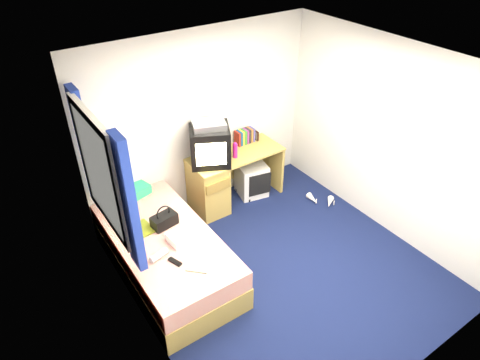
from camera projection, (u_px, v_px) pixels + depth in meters
ground at (279, 268)px, 5.03m from camera, size 3.40×3.40×0.00m
room_shell at (287, 163)px, 4.21m from camera, size 3.40×3.40×3.40m
bed at (166, 254)px, 4.84m from camera, size 1.01×2.00×0.54m
pillow at (126, 193)px, 5.25m from camera, size 0.60×0.46×0.12m
desk at (218, 181)px, 5.81m from camera, size 1.30×0.55×0.75m
storage_cube at (252, 179)px, 6.13m from camera, size 0.46×0.46×0.49m
crt_tv at (210, 145)px, 5.42m from camera, size 0.65×0.64×0.50m
vcr at (209, 125)px, 5.26m from camera, size 0.48×0.41×0.08m
book_row at (245, 136)px, 5.93m from camera, size 0.27×0.13×0.20m
picture_frame at (256, 135)px, 6.02m from camera, size 0.03×0.12×0.14m
pink_water_bottle at (235, 151)px, 5.60m from camera, size 0.06×0.06×0.20m
aerosol_can at (225, 152)px, 5.60m from camera, size 0.06×0.06×0.17m
handbag at (164, 220)px, 4.79m from camera, size 0.31×0.20×0.27m
towel at (182, 236)px, 4.61m from camera, size 0.30×0.26×0.09m
magazine at (142, 229)px, 4.77m from camera, size 0.24×0.30×0.01m
water_bottle at (159, 255)px, 4.39m from camera, size 0.21×0.11×0.07m
colour_swatch_fan at (197, 270)px, 4.26m from camera, size 0.20×0.20×0.01m
remote_control at (175, 262)px, 4.35m from camera, size 0.10×0.17×0.02m
window_assembly at (103, 174)px, 4.12m from camera, size 0.11×1.42×1.40m
white_heels at (321, 201)px, 6.04m from camera, size 0.32×0.41×0.09m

